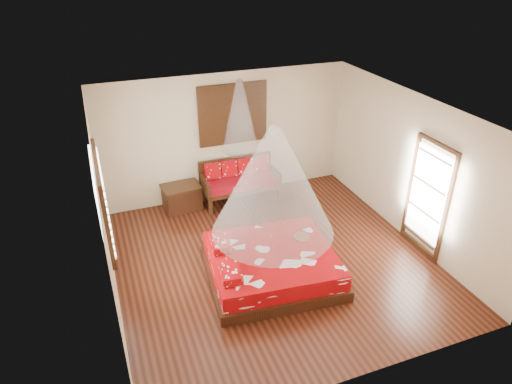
% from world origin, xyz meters
% --- Properties ---
extents(room, '(5.54, 5.54, 2.84)m').
position_xyz_m(room, '(0.00, 0.00, 1.40)').
color(room, black).
rests_on(room, ground).
extents(bed, '(2.35, 2.17, 0.64)m').
position_xyz_m(bed, '(-0.22, -0.40, 0.25)').
color(bed, black).
rests_on(bed, floor).
extents(daybed, '(1.68, 0.75, 0.94)m').
position_xyz_m(daybed, '(0.16, 2.38, 0.52)').
color(daybed, black).
rests_on(daybed, floor).
extents(storage_chest, '(0.85, 0.65, 0.55)m').
position_xyz_m(storage_chest, '(-1.13, 2.45, 0.28)').
color(storage_chest, black).
rests_on(storage_chest, floor).
extents(shutter_panel, '(1.52, 0.06, 1.32)m').
position_xyz_m(shutter_panel, '(0.16, 2.72, 1.90)').
color(shutter_panel, black).
rests_on(shutter_panel, wall_back).
extents(window_left, '(0.10, 1.74, 1.34)m').
position_xyz_m(window_left, '(-2.71, 0.20, 1.70)').
color(window_left, black).
rests_on(window_left, wall_left).
extents(glazed_door, '(0.08, 1.02, 2.16)m').
position_xyz_m(glazed_door, '(2.72, -0.60, 1.07)').
color(glazed_door, black).
rests_on(glazed_door, floor).
extents(wine_tray, '(0.29, 0.29, 0.23)m').
position_xyz_m(wine_tray, '(0.46, -0.17, 0.56)').
color(wine_tray, brown).
rests_on(wine_tray, bed).
extents(mosquito_net_main, '(1.99, 1.99, 1.80)m').
position_xyz_m(mosquito_net_main, '(-0.20, -0.40, 1.85)').
color(mosquito_net_main, white).
rests_on(mosquito_net_main, ceiling).
extents(mosquito_net_daybed, '(0.77, 0.77, 1.50)m').
position_xyz_m(mosquito_net_daybed, '(0.16, 2.25, 2.00)').
color(mosquito_net_daybed, white).
rests_on(mosquito_net_daybed, ceiling).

